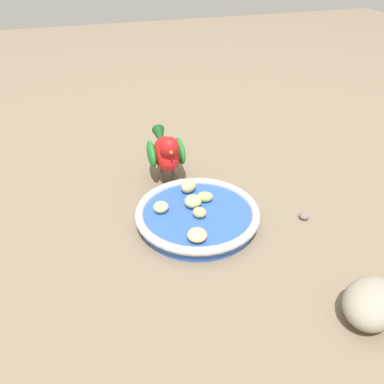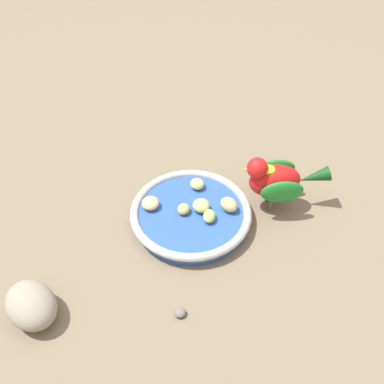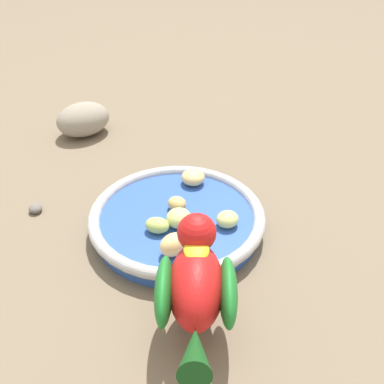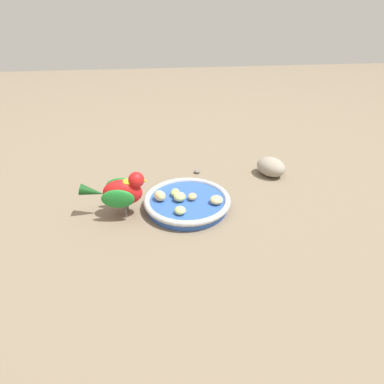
# 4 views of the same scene
# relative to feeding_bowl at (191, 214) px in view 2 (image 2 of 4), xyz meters

# --- Properties ---
(ground_plane) EXTENTS (4.00, 4.00, 0.00)m
(ground_plane) POSITION_rel_feeding_bowl_xyz_m (0.01, -0.01, -0.02)
(ground_plane) COLOR #756651
(feeding_bowl) EXTENTS (0.23, 0.23, 0.03)m
(feeding_bowl) POSITION_rel_feeding_bowl_xyz_m (0.00, 0.00, 0.00)
(feeding_bowl) COLOR #2D56B7
(feeding_bowl) RESTS_ON ground_plane
(apple_piece_0) EXTENTS (0.03, 0.03, 0.02)m
(apple_piece_0) POSITION_rel_feeding_bowl_xyz_m (-0.01, 0.00, 0.02)
(apple_piece_0) COLOR tan
(apple_piece_0) RESTS_ON feeding_bowl
(apple_piece_1) EXTENTS (0.04, 0.04, 0.02)m
(apple_piece_1) POSITION_rel_feeding_bowl_xyz_m (0.02, 0.00, 0.02)
(apple_piece_1) COLOR #C6D17A
(apple_piece_1) RESTS_ON feeding_bowl
(apple_piece_2) EXTENTS (0.04, 0.04, 0.03)m
(apple_piece_2) POSITION_rel_feeding_bowl_xyz_m (0.07, -0.00, 0.02)
(apple_piece_2) COLOR #E5C67F
(apple_piece_2) RESTS_ON feeding_bowl
(apple_piece_3) EXTENTS (0.05, 0.05, 0.02)m
(apple_piece_3) POSITION_rel_feeding_bowl_xyz_m (-0.07, 0.03, 0.02)
(apple_piece_3) COLOR #E5C67F
(apple_piece_3) RESTS_ON feeding_bowl
(apple_piece_4) EXTENTS (0.04, 0.04, 0.02)m
(apple_piece_4) POSITION_rel_feeding_bowl_xyz_m (0.02, 0.06, 0.02)
(apple_piece_4) COLOR #C6D17A
(apple_piece_4) RESTS_ON feeding_bowl
(apple_piece_5) EXTENTS (0.03, 0.04, 0.02)m
(apple_piece_5) POSITION_rel_feeding_bowl_xyz_m (0.03, -0.03, 0.02)
(apple_piece_5) COLOR #B2CC66
(apple_piece_5) RESTS_ON feeding_bowl
(parrot) EXTENTS (0.17, 0.08, 0.12)m
(parrot) POSITION_rel_feeding_bowl_xyz_m (0.16, 0.01, 0.05)
(parrot) COLOR #59544C
(parrot) RESTS_ON ground_plane
(rock_large) EXTENTS (0.11, 0.12, 0.06)m
(rock_large) POSITION_rel_feeding_bowl_xyz_m (-0.28, -0.15, 0.01)
(rock_large) COLOR gray
(rock_large) RESTS_ON ground_plane
(pebble_0) EXTENTS (0.02, 0.02, 0.01)m
(pebble_0) POSITION_rel_feeding_bowl_xyz_m (-0.05, -0.19, -0.01)
(pebble_0) COLOR slate
(pebble_0) RESTS_ON ground_plane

